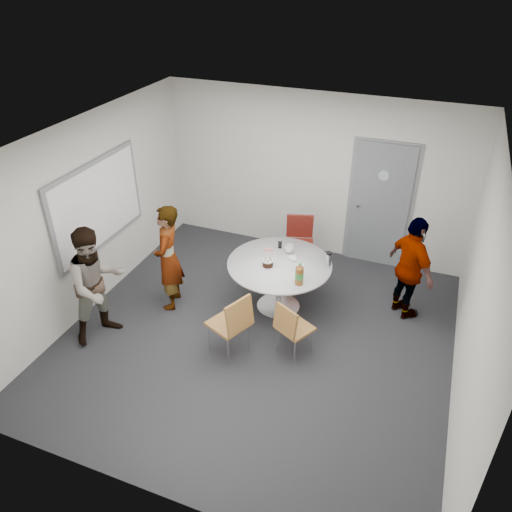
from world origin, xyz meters
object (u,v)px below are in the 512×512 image
at_px(door, 380,206).
at_px(chair_far, 299,238).
at_px(chair_near_left, 233,321).
at_px(person_main, 168,258).
at_px(whiteboard, 98,205).
at_px(table, 281,270).
at_px(person_left, 97,285).
at_px(person_right, 411,269).
at_px(chair_near_right, 291,326).

xyz_separation_m(door, chair_far, (-1.09, -0.66, -0.46)).
bearing_deg(chair_near_left, person_main, 85.37).
bearing_deg(whiteboard, table, 11.34).
xyz_separation_m(whiteboard, person_left, (0.51, -0.89, -0.64)).
relative_size(person_left, person_right, 1.06).
distance_m(whiteboard, chair_near_left, 2.56).
distance_m(whiteboard, chair_far, 3.08).
distance_m(chair_near_left, chair_far, 2.27).
bearing_deg(person_main, chair_far, 121.46).
bearing_deg(person_right, table, 64.79).
distance_m(chair_far, person_left, 3.19).
distance_m(door, chair_near_left, 3.22).
relative_size(whiteboard, person_left, 1.17).
bearing_deg(chair_near_left, person_left, 120.90).
bearing_deg(person_right, person_left, 75.25).
bearing_deg(person_left, whiteboard, 56.22).
relative_size(door, person_left, 1.30).
bearing_deg(chair_far, person_right, 144.33).
bearing_deg(person_left, chair_near_left, -55.93).
relative_size(chair_near_right, person_right, 0.52).
bearing_deg(person_right, chair_near_right, 96.61).
bearing_deg(chair_far, door, -165.51).
relative_size(door, person_main, 1.33).
height_order(table, person_main, person_main).
xyz_separation_m(whiteboard, person_main, (1.03, 0.03, -0.66)).
height_order(chair_near_right, person_left, person_left).
distance_m(door, person_right, 1.45).
distance_m(table, person_right, 1.77).
bearing_deg(chair_near_left, table, 12.24).
xyz_separation_m(whiteboard, person_right, (4.22, 1.02, -0.68)).
bearing_deg(table, person_main, -162.28).
bearing_deg(chair_near_right, door, 105.67).
relative_size(door, chair_far, 2.28).
bearing_deg(chair_far, chair_near_right, 87.49).
xyz_separation_m(chair_far, person_left, (-1.96, -2.51, 0.24)).
distance_m(person_main, person_left, 1.05).
distance_m(whiteboard, person_right, 4.40).
distance_m(person_left, person_right, 4.17).
bearing_deg(chair_near_right, table, 144.24).
bearing_deg(door, whiteboard, -147.34).
xyz_separation_m(chair_near_right, chair_far, (-0.51, 2.01, 0.08)).
xyz_separation_m(door, chair_near_right, (-0.58, -2.68, -0.54)).
height_order(chair_near_right, chair_far, chair_far).
height_order(table, person_left, person_left).
xyz_separation_m(person_main, person_left, (-0.52, -0.92, 0.02)).
height_order(door, person_left, door).
xyz_separation_m(chair_near_right, person_main, (-1.95, 0.42, 0.31)).
bearing_deg(person_right, chair_far, 29.16).
bearing_deg(whiteboard, person_right, 13.54).
distance_m(door, chair_near_right, 2.79).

